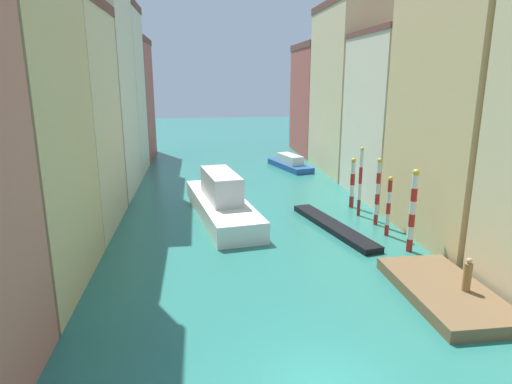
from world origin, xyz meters
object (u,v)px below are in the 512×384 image
person_on_dock (467,276)px  mooring_pole_1 (389,206)px  waterfront_dock (445,292)px  mooring_pole_4 (352,182)px  vaporetto_white (221,202)px  mooring_pole_2 (378,191)px  mooring_pole_0 (413,210)px  gondola_black (333,226)px  mooring_pole_3 (360,181)px  motorboat_0 (290,163)px

person_on_dock → mooring_pole_1: (0.10, 8.84, 0.70)m
waterfront_dock → mooring_pole_4: 14.93m
waterfront_dock → vaporetto_white: vaporetto_white is taller
mooring_pole_2 → mooring_pole_4: mooring_pole_2 is taller
waterfront_dock → mooring_pole_0: 6.09m
person_on_dock → mooring_pole_0: 6.23m
person_on_dock → mooring_pole_2: 11.10m
vaporetto_white → gondola_black: 8.25m
mooring_pole_3 → motorboat_0: (-1.44, 17.89, -2.02)m
waterfront_dock → vaporetto_white: 16.73m
mooring_pole_2 → gondola_black: 3.95m
mooring_pole_1 → gondola_black: 3.92m
gondola_black → vaporetto_white: bearing=152.8°
waterfront_dock → motorboat_0: size_ratio=0.94×
vaporetto_white → gondola_black: bearing=-27.2°
mooring_pole_2 → vaporetto_white: bearing=163.3°
person_on_dock → vaporetto_white: (-10.26, 14.21, -0.15)m
mooring_pole_4 → mooring_pole_3: bearing=-95.6°
person_on_dock → gondola_black: person_on_dock is taller
mooring_pole_1 → motorboat_0: (-1.75, 22.22, -1.42)m
mooring_pole_0 → mooring_pole_4: size_ratio=1.25×
waterfront_dock → mooring_pole_0: size_ratio=1.45×
mooring_pole_0 → motorboat_0: bearing=94.5°
mooring_pole_3 → mooring_pole_4: (0.21, 2.18, -0.57)m
mooring_pole_4 → gondola_black: 6.01m
vaporetto_white → mooring_pole_0: bearing=-37.5°
waterfront_dock → mooring_pole_3: mooring_pole_3 is taller
mooring_pole_0 → vaporetto_white: (-10.58, 8.10, -1.37)m
mooring_pole_0 → mooring_pole_3: (-0.52, 7.06, 0.07)m
mooring_pole_3 → mooring_pole_4: mooring_pole_3 is taller
gondola_black → motorboat_0: 20.65m
waterfront_dock → person_on_dock: size_ratio=4.53×
mooring_pole_0 → mooring_pole_3: mooring_pole_3 is taller
mooring_pole_2 → motorboat_0: mooring_pole_2 is taller
gondola_black → mooring_pole_0: bearing=-52.9°
mooring_pole_1 → mooring_pole_2: (0.15, 2.20, 0.38)m
waterfront_dock → mooring_pole_2: size_ratio=1.53×
mooring_pole_1 → gondola_black: bearing=152.3°
mooring_pole_2 → motorboat_0: size_ratio=0.62×
mooring_pole_0 → vaporetto_white: size_ratio=0.38×
mooring_pole_3 → mooring_pole_4: 2.26m
mooring_pole_2 → person_on_dock: bearing=-91.3°
mooring_pole_1 → gondola_black: mooring_pole_1 is taller
mooring_pole_1 → person_on_dock: bearing=-90.7°
mooring_pole_0 → vaporetto_white: bearing=142.5°
person_on_dock → mooring_pole_3: size_ratio=0.31×
waterfront_dock → mooring_pole_1: size_ratio=1.83×
mooring_pole_1 → mooring_pole_2: mooring_pole_2 is taller
mooring_pole_1 → gondola_black: (-3.08, 1.62, -1.80)m
waterfront_dock → gondola_black: 10.19m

